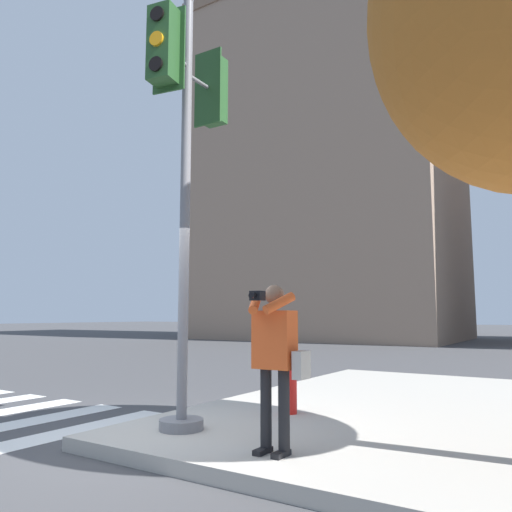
% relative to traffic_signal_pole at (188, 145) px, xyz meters
% --- Properties ---
extents(ground_plane, '(160.00, 160.00, 0.00)m').
position_rel_traffic_signal_pole_xyz_m(ground_plane, '(-0.39, -0.45, -3.54)').
color(ground_plane, '#424244').
extents(traffic_signal_pole, '(0.54, 1.41, 5.37)m').
position_rel_traffic_signal_pole_xyz_m(traffic_signal_pole, '(0.00, 0.00, 0.00)').
color(traffic_signal_pole, slate).
rests_on(traffic_signal_pole, sidewalk_corner).
extents(person_photographer, '(0.58, 0.54, 1.60)m').
position_rel_traffic_signal_pole_xyz_m(person_photographer, '(1.41, -0.29, -2.43)').
color(person_photographer, black).
rests_on(person_photographer, sidewalk_corner).
extents(fire_hydrant, '(0.17, 0.23, 0.72)m').
position_rel_traffic_signal_pole_xyz_m(fire_hydrant, '(0.58, 1.50, -3.03)').
color(fire_hydrant, red).
rests_on(fire_hydrant, sidewalk_corner).
extents(building_left, '(15.87, 10.84, 22.43)m').
position_rel_traffic_signal_pole_xyz_m(building_left, '(-9.44, 24.71, 7.69)').
color(building_left, gray).
rests_on(building_left, ground_plane).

